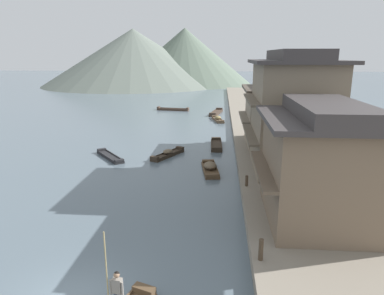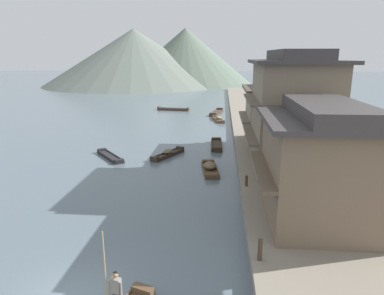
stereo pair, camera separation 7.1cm
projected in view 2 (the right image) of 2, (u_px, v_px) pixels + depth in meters
name	position (u px, v px, depth m)	size (l,w,h in m)	color
riverbank_right	(311.00, 132.00, 40.45)	(18.00, 110.00, 0.57)	gray
boatman_person	(115.00, 288.00, 11.39)	(0.57, 0.31, 3.04)	black
boat_moored_nearest	(216.00, 113.00, 55.03)	(2.16, 5.92, 0.57)	#423328
boat_moored_second	(217.00, 145.00, 35.12)	(1.23, 4.46, 0.49)	#33281E
boat_moored_third	(168.00, 154.00, 31.76)	(2.68, 4.15, 0.66)	#33281E
boat_moored_far	(110.00, 156.00, 31.32)	(3.53, 4.11, 0.39)	#232326
boat_midriver_drifting	(210.00, 168.00, 27.63)	(1.62, 4.05, 0.76)	brown
boat_midriver_upstream	(173.00, 109.00, 58.48)	(5.53, 1.80, 0.54)	#423328
boat_upstream_distant	(218.00, 119.00, 49.11)	(1.91, 4.42, 0.69)	brown
house_waterfront_nearest	(323.00, 164.00, 17.79)	(6.58, 7.56, 6.14)	#75604C
house_waterfront_second	(292.00, 112.00, 25.65)	(6.52, 8.24, 8.74)	#7F705B
house_waterfront_tall	(274.00, 113.00, 33.31)	(6.08, 7.59, 6.14)	gray
mooring_post_dock_near	(260.00, 250.00, 14.56)	(0.20, 0.20, 0.96)	#473828
mooring_post_dock_mid	(246.00, 181.00, 22.93)	(0.20, 0.20, 0.71)	#473828
hill_far_west	(186.00, 56.00, 111.35)	(42.61, 42.61, 17.38)	#5B6B5B
hill_far_centre	(134.00, 57.00, 107.81)	(55.46, 55.46, 16.89)	slate
hill_far_east	(158.00, 64.00, 123.34)	(54.63, 54.63, 12.23)	#5B6B5B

